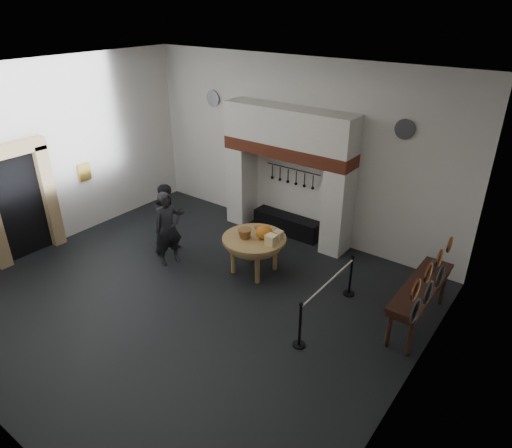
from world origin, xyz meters
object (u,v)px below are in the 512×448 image
Objects in this scene: iron_range at (287,224)px; barrier_post_near at (300,326)px; work_table at (254,239)px; side_table at (422,286)px; visitor_near at (168,229)px; visitor_far at (169,219)px; barrier_post_far at (351,276)px.

iron_range is 4.45m from barrier_post_near.
iron_range is 2.18m from work_table.
barrier_post_near is (-1.47, -1.89, -0.42)m from side_table.
visitor_near is 0.57m from visitor_far.
work_table is (0.45, -2.05, 0.59)m from iron_range.
visitor_near reaches higher than barrier_post_near.
visitor_far reaches higher than work_table.
visitor_near is 4.26m from barrier_post_far.
visitor_near is at bearing 170.75° from barrier_post_near.
side_table reaches higher than iron_range.
iron_range is 3.31m from visitor_near.
visitor_far reaches higher than barrier_post_near.
visitor_near is 0.81× the size of side_table.
visitor_near is 5.62m from side_table.
work_table is 2.70m from barrier_post_near.
barrier_post_far is (0.00, 2.00, 0.00)m from barrier_post_near.
iron_range is at bearing 148.90° from barrier_post_far.
iron_range is 2.11× the size of barrier_post_far.
visitor_near is 1.02× the size of visitor_far.
visitor_far is at bearing 65.58° from visitor_near.
iron_range is 3.08m from barrier_post_far.
work_table is at bearing -66.91° from visitor_far.
barrier_post_near is (2.63, -3.59, 0.20)m from iron_range.
visitor_far is 4.56m from barrier_post_near.
side_table and barrier_post_far have the same top height.
visitor_near reaches higher than work_table.
work_table is 3.67m from side_table.
side_table is at bearing 52.15° from barrier_post_near.
side_table is 2.44× the size of barrier_post_near.
side_table is 2.43m from barrier_post_near.
work_table is 0.66× the size of side_table.
side_table is at bearing -70.96° from visitor_far.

